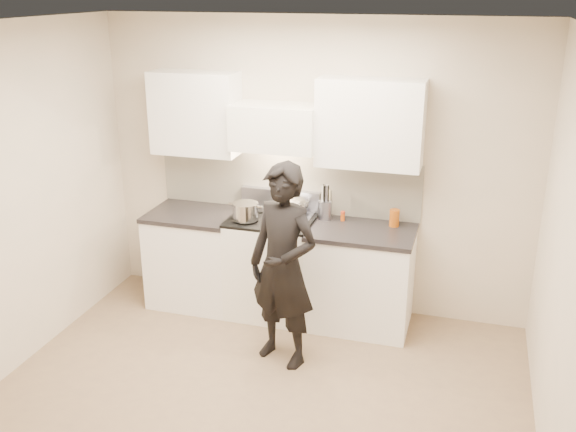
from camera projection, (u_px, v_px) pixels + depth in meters
The scene contains 11 objects.
ground_plane at pixel (253, 404), 4.76m from camera, with size 4.00×4.00×0.00m, color #8A7151.
room_shell at pixel (258, 184), 4.57m from camera, with size 4.04×3.54×2.70m.
stove at pixel (272, 265), 5.97m from camera, with size 0.76×0.65×0.96m.
counter_right at pixel (360, 277), 5.75m from camera, with size 0.92×0.67×0.92m.
counter_left at pixel (196, 257), 6.18m from camera, with size 0.82×0.67×0.92m.
wok at pixel (293, 204), 5.86m from camera, with size 0.32×0.39×0.26m.
stock_pot at pixel (246, 211), 5.70m from camera, with size 0.33×0.24×0.15m.
utensil_crock at pixel (325, 209), 5.81m from camera, with size 0.12×0.12×0.32m.
spice_jar at pixel (343, 216), 5.79m from camera, with size 0.04×0.04×0.09m.
oil_glass at pixel (394, 218), 5.65m from camera, with size 0.09×0.09×0.15m.
person at pixel (283, 266), 5.06m from camera, with size 0.61×0.40×1.68m, color black.
Camera 1 is at (1.39, -3.76, 2.94)m, focal length 40.00 mm.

